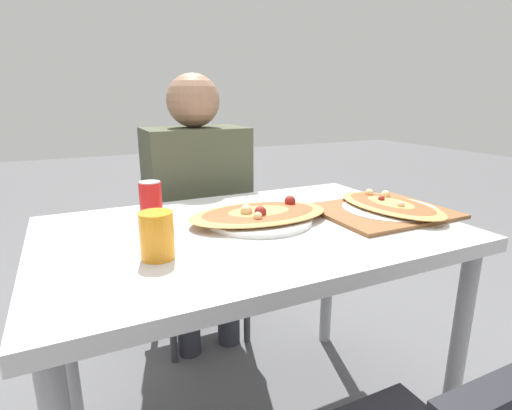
{
  "coord_description": "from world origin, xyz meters",
  "views": [
    {
      "loc": [
        -0.46,
        -1.0,
        1.1
      ],
      "look_at": [
        0.02,
        0.01,
        0.79
      ],
      "focal_mm": 28.0,
      "sensor_mm": 36.0,
      "label": 1
    }
  ],
  "objects_px": {
    "dining_table": "(251,252)",
    "drink_glass": "(157,235)",
    "soda_can": "(151,202)",
    "pizza_second": "(390,206)",
    "pizza_main": "(259,215)",
    "chair_far_seated": "(192,231)",
    "person_seated": "(198,191)"
  },
  "relations": [
    {
      "from": "soda_can",
      "to": "drink_glass",
      "type": "distance_m",
      "value": 0.29
    },
    {
      "from": "person_seated",
      "to": "pizza_main",
      "type": "distance_m",
      "value": 0.57
    },
    {
      "from": "drink_glass",
      "to": "pizza_main",
      "type": "bearing_deg",
      "value": 24.13
    },
    {
      "from": "person_seated",
      "to": "drink_glass",
      "type": "height_order",
      "value": "person_seated"
    },
    {
      "from": "dining_table",
      "to": "person_seated",
      "type": "height_order",
      "value": "person_seated"
    },
    {
      "from": "soda_can",
      "to": "pizza_second",
      "type": "bearing_deg",
      "value": -17.09
    },
    {
      "from": "dining_table",
      "to": "soda_can",
      "type": "height_order",
      "value": "soda_can"
    },
    {
      "from": "drink_glass",
      "to": "dining_table",
      "type": "bearing_deg",
      "value": 21.65
    },
    {
      "from": "person_seated",
      "to": "soda_can",
      "type": "distance_m",
      "value": 0.52
    },
    {
      "from": "chair_far_seated",
      "to": "drink_glass",
      "type": "bearing_deg",
      "value": 68.68
    },
    {
      "from": "chair_far_seated",
      "to": "soda_can",
      "type": "relative_size",
      "value": 6.84
    },
    {
      "from": "pizza_second",
      "to": "drink_glass",
      "type": "bearing_deg",
      "value": -175.56
    },
    {
      "from": "chair_far_seated",
      "to": "pizza_main",
      "type": "height_order",
      "value": "chair_far_seated"
    },
    {
      "from": "pizza_main",
      "to": "soda_can",
      "type": "bearing_deg",
      "value": 155.98
    },
    {
      "from": "chair_far_seated",
      "to": "pizza_second",
      "type": "bearing_deg",
      "value": 120.15
    },
    {
      "from": "dining_table",
      "to": "person_seated",
      "type": "bearing_deg",
      "value": 87.15
    },
    {
      "from": "soda_can",
      "to": "pizza_main",
      "type": "bearing_deg",
      "value": -24.02
    },
    {
      "from": "pizza_main",
      "to": "drink_glass",
      "type": "distance_m",
      "value": 0.37
    },
    {
      "from": "dining_table",
      "to": "pizza_second",
      "type": "xyz_separation_m",
      "value": [
        0.48,
        -0.06,
        0.1
      ]
    },
    {
      "from": "dining_table",
      "to": "soda_can",
      "type": "xyz_separation_m",
      "value": [
        -0.25,
        0.17,
        0.14
      ]
    },
    {
      "from": "chair_far_seated",
      "to": "person_seated",
      "type": "height_order",
      "value": "person_seated"
    },
    {
      "from": "chair_far_seated",
      "to": "soda_can",
      "type": "height_order",
      "value": "chair_far_seated"
    },
    {
      "from": "person_seated",
      "to": "pizza_main",
      "type": "height_order",
      "value": "person_seated"
    },
    {
      "from": "chair_far_seated",
      "to": "person_seated",
      "type": "xyz_separation_m",
      "value": [
        -0.0,
        -0.11,
        0.21
      ]
    },
    {
      "from": "pizza_main",
      "to": "pizza_second",
      "type": "distance_m",
      "value": 0.44
    },
    {
      "from": "soda_can",
      "to": "person_seated",
      "type": "bearing_deg",
      "value": 57.33
    },
    {
      "from": "person_seated",
      "to": "soda_can",
      "type": "xyz_separation_m",
      "value": [
        -0.28,
        -0.44,
        0.09
      ]
    },
    {
      "from": "drink_glass",
      "to": "chair_far_seated",
      "type": "bearing_deg",
      "value": 68.68
    },
    {
      "from": "dining_table",
      "to": "drink_glass",
      "type": "distance_m",
      "value": 0.34
    },
    {
      "from": "chair_far_seated",
      "to": "pizza_main",
      "type": "distance_m",
      "value": 0.72
    },
    {
      "from": "soda_can",
      "to": "drink_glass",
      "type": "height_order",
      "value": "soda_can"
    },
    {
      "from": "person_seated",
      "to": "chair_far_seated",
      "type": "bearing_deg",
      "value": -90.0
    }
  ]
}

